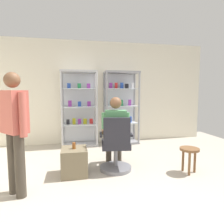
{
  "coord_description": "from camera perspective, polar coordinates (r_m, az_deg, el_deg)",
  "views": [
    {
      "loc": [
        -0.73,
        -2.32,
        1.39
      ],
      "look_at": [
        0.0,
        1.26,
        1.0
      ],
      "focal_mm": 31.47,
      "sensor_mm": 36.0,
      "label": 1
    }
  ],
  "objects": [
    {
      "name": "ground_plane",
      "position": [
        2.8,
        5.54,
        -23.66
      ],
      "size": [
        7.2,
        7.2,
        0.0
      ],
      "primitive_type": "plane",
      "color": "#B2A899"
    },
    {
      "name": "office_chair",
      "position": [
        3.45,
        1.14,
        -10.66
      ],
      "size": [
        0.59,
        0.56,
        0.96
      ],
      "color": "slate",
      "rests_on": "ground"
    },
    {
      "name": "tea_glass",
      "position": [
        3.33,
        -11.0,
        -9.57
      ],
      "size": [
        0.06,
        0.06,
        0.1
      ],
      "primitive_type": "cylinder",
      "color": "brown",
      "rests_on": "storage_crate"
    },
    {
      "name": "seated_shopkeeper",
      "position": [
        3.54,
        0.91,
        -4.95
      ],
      "size": [
        0.52,
        0.6,
        1.29
      ],
      "color": "#3F382D",
      "rests_on": "ground"
    },
    {
      "name": "back_wall",
      "position": [
        5.37,
        -3.76,
        5.63
      ],
      "size": [
        6.0,
        0.1,
        2.7
      ],
      "primitive_type": "cube",
      "color": "silver",
      "rests_on": "ground"
    },
    {
      "name": "standing_customer",
      "position": [
        2.85,
        -26.48,
        -3.76
      ],
      "size": [
        0.4,
        0.41,
        1.63
      ],
      "color": "#3F382D",
      "rests_on": "ground"
    },
    {
      "name": "display_cabinet_left",
      "position": [
        5.11,
        -9.5,
        1.15
      ],
      "size": [
        0.9,
        0.45,
        1.9
      ],
      "color": "#B7B7BC",
      "rests_on": "ground"
    },
    {
      "name": "wooden_stool",
      "position": [
        3.64,
        21.56,
        -11.05
      ],
      "size": [
        0.32,
        0.32,
        0.43
      ],
      "color": "brown",
      "rests_on": "ground"
    },
    {
      "name": "display_cabinet_right",
      "position": [
        5.26,
        2.56,
        1.47
      ],
      "size": [
        0.9,
        0.45,
        1.9
      ],
      "color": "gray",
      "rests_on": "ground"
    },
    {
      "name": "storage_crate",
      "position": [
        3.43,
        -10.9,
        -13.94
      ],
      "size": [
        0.42,
        0.46,
        0.44
      ],
      "primitive_type": "cube",
      "color": "#72664C",
      "rests_on": "ground"
    }
  ]
}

